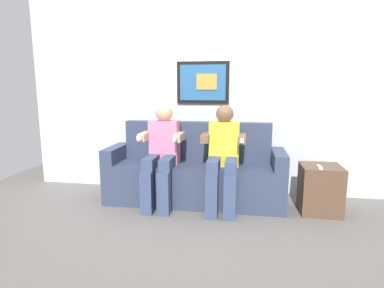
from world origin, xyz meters
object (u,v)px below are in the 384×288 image
couch (195,175)px  person_on_right (223,154)px  side_table_right (320,189)px  spare_remote_on_table (319,167)px  person_on_left (162,151)px

couch → person_on_right: bearing=-26.6°
couch → person_on_right: (0.33, -0.17, 0.29)m
person_on_right → side_table_right: person_on_right is taller
couch → spare_remote_on_table: bearing=-9.2°
person_on_left → person_on_right: bearing=0.0°
person_on_right → side_table_right: size_ratio=2.22×
side_table_right → person_on_right: bearing=-176.5°
person_on_left → spare_remote_on_table: person_on_left is taller
person_on_left → person_on_right: 0.67m
couch → person_on_left: 0.48m
couch → person_on_left: bearing=-153.3°
person_on_left → side_table_right: size_ratio=2.22×
person_on_left → person_on_right: (0.67, 0.00, -0.00)m
person_on_left → spare_remote_on_table: (1.63, -0.04, -0.10)m
couch → spare_remote_on_table: 1.33m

